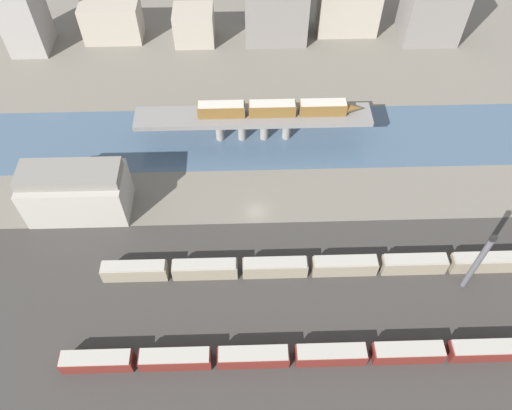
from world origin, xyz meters
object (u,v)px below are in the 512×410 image
object	(u,v)px
train_on_bridge	(278,109)
signal_tower	(477,263)
warehouse_building	(76,191)
train_yard_mid	(386,265)
train_yard_near	(301,355)

from	to	relation	value
train_on_bridge	signal_tower	bearing A→B (deg)	-50.87
warehouse_building	signal_tower	distance (m)	80.97
train_on_bridge	train_yard_mid	xyz separation A→B (m)	(19.57, -38.57, -7.26)
train_yard_near	warehouse_building	world-z (taller)	warehouse_building
signal_tower	train_yard_mid	bearing A→B (deg)	165.76
train_yard_near	train_on_bridge	bearing A→B (deg)	91.31
train_on_bridge	warehouse_building	bearing A→B (deg)	-154.15
train_yard_near	train_yard_mid	world-z (taller)	train_yard_mid
train_on_bridge	train_yard_near	distance (m)	56.94
train_yard_near	signal_tower	bearing A→B (deg)	23.02
train_on_bridge	train_yard_mid	bearing A→B (deg)	-63.09
train_yard_near	signal_tower	size ratio (longest dim) A/B	5.10
warehouse_building	signal_tower	size ratio (longest dim) A/B	1.27
train_yard_mid	signal_tower	xyz separation A→B (m)	(14.88, -3.77, 6.08)
train_on_bridge	signal_tower	xyz separation A→B (m)	(34.45, -42.34, -1.18)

